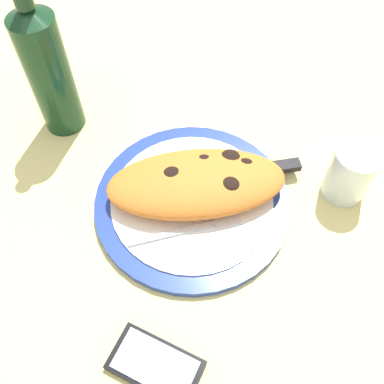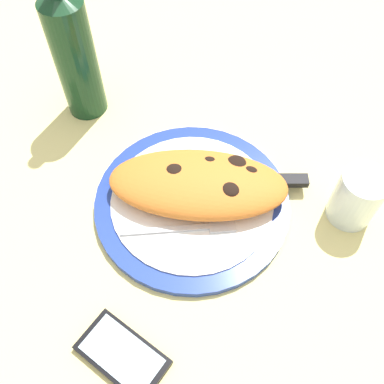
{
  "view_description": "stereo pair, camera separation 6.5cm",
  "coord_description": "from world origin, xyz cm",
  "px_view_note": "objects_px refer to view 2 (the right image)",
  "views": [
    {
      "loc": [
        -0.9,
        -35.81,
        57.89
      ],
      "look_at": [
        0.0,
        0.0,
        3.58
      ],
      "focal_mm": 40.21,
      "sensor_mm": 36.0,
      "label": 1
    },
    {
      "loc": [
        5.59,
        -35.38,
        57.89
      ],
      "look_at": [
        0.0,
        0.0,
        3.58
      ],
      "focal_mm": 40.21,
      "sensor_mm": 36.0,
      "label": 2
    }
  ],
  "objects_px": {
    "wine_bottle": "(74,54)",
    "calzone": "(198,184)",
    "knife": "(260,181)",
    "water_glass": "(355,200)",
    "fork": "(189,228)",
    "plate": "(192,202)",
    "smartphone": "(122,355)"
  },
  "relations": [
    {
      "from": "knife",
      "to": "water_glass",
      "type": "bearing_deg",
      "value": -10.42
    },
    {
      "from": "fork",
      "to": "knife",
      "type": "height_order",
      "value": "knife"
    },
    {
      "from": "plate",
      "to": "fork",
      "type": "relative_size",
      "value": 1.79
    },
    {
      "from": "fork",
      "to": "wine_bottle",
      "type": "distance_m",
      "value": 0.34
    },
    {
      "from": "water_glass",
      "to": "knife",
      "type": "bearing_deg",
      "value": 169.58
    },
    {
      "from": "smartphone",
      "to": "fork",
      "type": "bearing_deg",
      "value": 73.37
    },
    {
      "from": "wine_bottle",
      "to": "knife",
      "type": "bearing_deg",
      "value": -22.45
    },
    {
      "from": "knife",
      "to": "wine_bottle",
      "type": "distance_m",
      "value": 0.37
    },
    {
      "from": "wine_bottle",
      "to": "smartphone",
      "type": "bearing_deg",
      "value": -67.99
    },
    {
      "from": "water_glass",
      "to": "fork",
      "type": "bearing_deg",
      "value": -162.84
    },
    {
      "from": "calzone",
      "to": "fork",
      "type": "relative_size",
      "value": 1.66
    },
    {
      "from": "wine_bottle",
      "to": "calzone",
      "type": "bearing_deg",
      "value": -35.97
    },
    {
      "from": "calzone",
      "to": "fork",
      "type": "xyz_separation_m",
      "value": [
        -0.0,
        -0.07,
        -0.02
      ]
    },
    {
      "from": "smartphone",
      "to": "water_glass",
      "type": "distance_m",
      "value": 0.4
    },
    {
      "from": "plate",
      "to": "fork",
      "type": "bearing_deg",
      "value": -85.46
    },
    {
      "from": "plate",
      "to": "wine_bottle",
      "type": "distance_m",
      "value": 0.31
    },
    {
      "from": "knife",
      "to": "fork",
      "type": "bearing_deg",
      "value": -134.45
    },
    {
      "from": "plate",
      "to": "smartphone",
      "type": "bearing_deg",
      "value": -102.25
    },
    {
      "from": "water_glass",
      "to": "wine_bottle",
      "type": "relative_size",
      "value": 0.32
    },
    {
      "from": "fork",
      "to": "water_glass",
      "type": "height_order",
      "value": "water_glass"
    },
    {
      "from": "plate",
      "to": "wine_bottle",
      "type": "height_order",
      "value": "wine_bottle"
    },
    {
      "from": "wine_bottle",
      "to": "water_glass",
      "type": "bearing_deg",
      "value": -18.97
    },
    {
      "from": "plate",
      "to": "calzone",
      "type": "bearing_deg",
      "value": 61.46
    },
    {
      "from": "calzone",
      "to": "smartphone",
      "type": "bearing_deg",
      "value": -103.24
    },
    {
      "from": "plate",
      "to": "fork",
      "type": "height_order",
      "value": "fork"
    },
    {
      "from": "fork",
      "to": "knife",
      "type": "distance_m",
      "value": 0.14
    },
    {
      "from": "calzone",
      "to": "smartphone",
      "type": "distance_m",
      "value": 0.26
    },
    {
      "from": "smartphone",
      "to": "water_glass",
      "type": "bearing_deg",
      "value": 41.68
    },
    {
      "from": "knife",
      "to": "water_glass",
      "type": "distance_m",
      "value": 0.14
    },
    {
      "from": "calzone",
      "to": "fork",
      "type": "height_order",
      "value": "calzone"
    },
    {
      "from": "wine_bottle",
      "to": "fork",
      "type": "bearing_deg",
      "value": -45.81
    },
    {
      "from": "plate",
      "to": "wine_bottle",
      "type": "bearing_deg",
      "value": 140.84
    }
  ]
}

